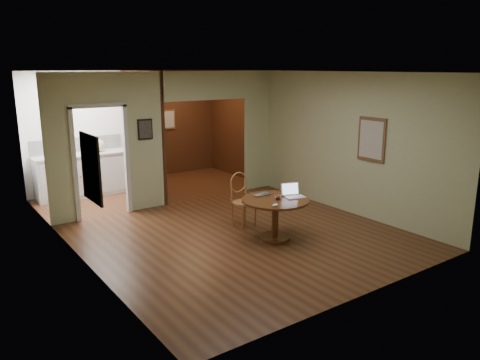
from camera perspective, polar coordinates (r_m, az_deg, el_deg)
floor at (r=7.89m, az=0.58°, el=-7.03°), size 5.00×5.00×0.00m
room_shell at (r=9.97m, az=-12.18°, el=4.71°), size 5.20×7.50×5.00m
dining_table at (r=7.69m, az=4.32°, el=-3.60°), size 1.10×1.10×0.69m
chair at (r=8.32m, az=0.21°, el=-2.01°), size 0.44×0.44×0.97m
open_laptop at (r=7.79m, az=6.43°, el=-1.58°), size 0.37×0.36×0.22m
closed_laptop at (r=7.80m, az=2.91°, el=-1.87°), size 0.32×0.21×0.02m
mouse at (r=7.22m, az=4.31°, el=-3.09°), size 0.11×0.07×0.05m
wine_glass at (r=7.58m, az=4.64°, el=-2.05°), size 0.09×0.09×0.10m
pen at (r=7.54m, az=5.40°, el=-2.54°), size 0.11×0.10×0.01m
kitchen_cabinet at (r=10.85m, az=-18.56°, el=0.64°), size 2.06×0.60×0.94m
grocery_bag at (r=10.85m, az=-16.85°, el=4.04°), size 0.30×0.26×0.28m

